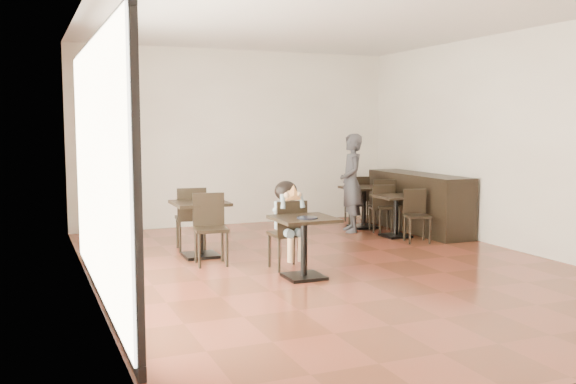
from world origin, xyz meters
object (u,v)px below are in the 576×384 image
child_chair (287,234)px  chair_back_b (387,206)px  cafe_table_left (200,229)px  adult_patron (351,183)px  chair_left_a (191,218)px  cafe_table_back (364,207)px  chair_mid_a (381,208)px  chair_mid_b (417,216)px  chair_back_a (356,199)px  child_table (304,248)px  child (286,225)px  cafe_table_mid (396,216)px  chair_left_b (211,230)px

child_chair → chair_back_b: 3.31m
cafe_table_left → chair_back_b: (3.51, 0.79, 0.05)m
adult_patron → chair_left_a: (-2.95, -0.49, -0.38)m
adult_patron → cafe_table_back: bearing=140.8°
chair_left_a → chair_mid_a: bearing=-167.9°
cafe_table_back → chair_mid_b: size_ratio=0.89×
cafe_table_back → chair_back_a: chair_back_a is taller
chair_mid_a → chair_back_a: bearing=-76.8°
adult_patron → chair_back_b: size_ratio=1.90×
child_table → chair_mid_a: (2.60, 2.56, 0.04)m
child_table → child: (0.00, 0.55, 0.19)m
chair_mid_b → chair_back_a: chair_back_a is taller
adult_patron → cafe_table_left: bearing=-55.6°
cafe_table_mid → cafe_table_left: size_ratio=0.88×
chair_mid_b → chair_back_b: (0.08, 1.03, 0.03)m
cafe_table_back → chair_back_b: chair_back_b is taller
chair_mid_b → cafe_table_left: bearing=-166.3°
chair_mid_b → child_chair: bearing=-143.0°
adult_patron → chair_mid_a: adult_patron is taller
chair_left_a → chair_back_a: size_ratio=1.06×
child → chair_left_a: bearing=116.0°
chair_mid_b → chair_left_a: chair_left_a is taller
adult_patron → chair_left_a: adult_patron is taller
cafe_table_left → cafe_table_back: size_ratio=1.06×
chair_mid_b → chair_back_a: bearing=105.6°
chair_mid_a → chair_back_b: bearing=157.0°
chair_left_b → chair_mid_b: bearing=12.1°
chair_mid_b → chair_left_b: bearing=-157.1°
cafe_table_mid → chair_back_a: size_ratio=0.77×
adult_patron → cafe_table_mid: (0.44, -0.73, -0.50)m
chair_mid_a → chair_back_a: chair_back_a is taller
child → chair_back_b: size_ratio=1.27×
child_chair → cafe_table_mid: 2.94m
child_table → cafe_table_back: size_ratio=1.01×
child_table → adult_patron: bearing=52.3°
adult_patron → chair_back_a: bearing=161.4°
chair_left_a → chair_back_a: 3.76m
chair_mid_b → chair_left_b: (-3.43, -0.31, 0.06)m
cafe_table_mid → cafe_table_back: 1.03m
adult_patron → cafe_table_left: size_ratio=2.17×
cafe_table_left → cafe_table_back: 3.62m
cafe_table_left → chair_mid_b: chair_mid_b is taller
child_chair → chair_left_b: size_ratio=0.96×
chair_mid_a → chair_back_b: chair_back_b is taller
cafe_table_back → chair_mid_a: size_ratio=0.89×
chair_mid_a → chair_mid_b: bearing=107.8°
child_chair → chair_left_a: size_ratio=0.96×
cafe_table_back → cafe_table_mid: bearing=-88.7°
child_chair → chair_mid_b: size_ratio=1.08×
child → child_table: bearing=-90.0°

